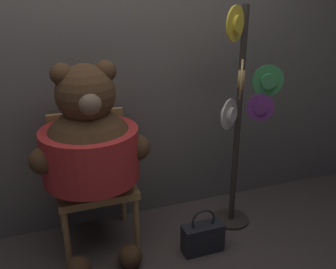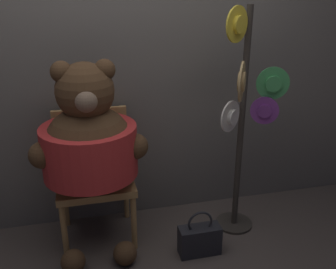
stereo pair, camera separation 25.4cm
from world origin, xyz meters
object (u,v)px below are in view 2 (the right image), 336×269
(hat_display_rack, at_px, (244,119))
(handbag_on_ground, at_px, (200,239))
(teddy_bear, at_px, (89,145))
(chair, at_px, (94,170))

(hat_display_rack, xyz_separation_m, handbag_on_ground, (-0.36, -0.20, -0.78))
(teddy_bear, distance_m, handbag_on_ground, 0.99)
(chair, height_order, handbag_on_ground, chair)
(teddy_bear, xyz_separation_m, hat_display_rack, (1.04, -0.08, 0.12))
(handbag_on_ground, bearing_deg, chair, 146.30)
(teddy_bear, xyz_separation_m, handbag_on_ground, (0.68, -0.29, -0.66))
(chair, relative_size, handbag_on_ground, 2.77)
(teddy_bear, relative_size, handbag_on_ground, 3.95)
(chair, xyz_separation_m, teddy_bear, (-0.02, -0.16, 0.26))
(chair, height_order, teddy_bear, teddy_bear)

